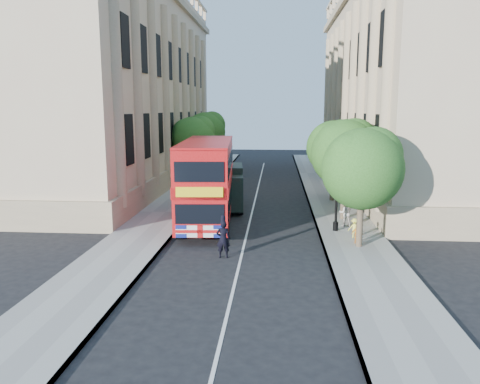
% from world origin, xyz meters
% --- Properties ---
extents(ground, '(120.00, 120.00, 0.00)m').
position_xyz_m(ground, '(0.00, 0.00, 0.00)').
color(ground, black).
rests_on(ground, ground).
extents(pavement_right, '(3.50, 80.00, 0.12)m').
position_xyz_m(pavement_right, '(5.75, 10.00, 0.06)').
color(pavement_right, gray).
rests_on(pavement_right, ground).
extents(pavement_left, '(3.50, 80.00, 0.12)m').
position_xyz_m(pavement_left, '(-5.75, 10.00, 0.06)').
color(pavement_left, gray).
rests_on(pavement_left, ground).
extents(building_right, '(12.00, 38.00, 18.00)m').
position_xyz_m(building_right, '(13.80, 24.00, 9.00)').
color(building_right, tan).
rests_on(building_right, ground).
extents(building_left, '(12.00, 38.00, 18.00)m').
position_xyz_m(building_left, '(-13.80, 24.00, 9.00)').
color(building_left, tan).
rests_on(building_left, ground).
extents(tree_right_near, '(4.00, 4.00, 6.08)m').
position_xyz_m(tree_right_near, '(5.84, 3.03, 4.25)').
color(tree_right_near, '#473828').
rests_on(tree_right_near, ground).
extents(tree_right_mid, '(4.20, 4.20, 6.37)m').
position_xyz_m(tree_right_mid, '(5.84, 9.03, 4.45)').
color(tree_right_mid, '#473828').
rests_on(tree_right_mid, ground).
extents(tree_right_far, '(4.00, 4.00, 6.15)m').
position_xyz_m(tree_right_far, '(5.84, 15.03, 4.31)').
color(tree_right_far, '#473828').
rests_on(tree_right_far, ground).
extents(tree_left_far, '(4.00, 4.00, 6.30)m').
position_xyz_m(tree_left_far, '(-5.96, 22.03, 4.44)').
color(tree_left_far, '#473828').
rests_on(tree_left_far, ground).
extents(tree_left_back, '(4.20, 4.20, 6.65)m').
position_xyz_m(tree_left_back, '(-5.96, 30.03, 4.71)').
color(tree_left_back, '#473828').
rests_on(tree_left_back, ground).
extents(lamp_post, '(0.32, 0.32, 5.16)m').
position_xyz_m(lamp_post, '(5.00, 6.00, 2.51)').
color(lamp_post, black).
rests_on(lamp_post, pavement_right).
extents(double_decker_bus, '(3.58, 10.86, 4.94)m').
position_xyz_m(double_decker_bus, '(-2.57, 7.84, 2.73)').
color(double_decker_bus, '#AE0C0D').
rests_on(double_decker_bus, ground).
extents(box_van, '(2.62, 5.43, 3.00)m').
position_xyz_m(box_van, '(-1.80, 11.76, 1.47)').
color(box_van, black).
rests_on(box_van, ground).
extents(police_constable, '(0.70, 0.49, 1.80)m').
position_xyz_m(police_constable, '(-0.84, 1.00, 0.90)').
color(police_constable, black).
rests_on(police_constable, ground).
extents(woman_pedestrian, '(0.82, 0.66, 1.58)m').
position_xyz_m(woman_pedestrian, '(5.70, 7.08, 0.91)').
color(woman_pedestrian, beige).
rests_on(woman_pedestrian, pavement_right).
extents(child_a, '(0.61, 0.30, 1.00)m').
position_xyz_m(child_a, '(5.78, 3.47, 0.62)').
color(child_a, orange).
rests_on(child_a, pavement_right).
extents(child_b, '(0.71, 0.44, 1.05)m').
position_xyz_m(child_b, '(5.82, 4.60, 0.64)').
color(child_b, '#F5F153').
rests_on(child_b, pavement_right).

